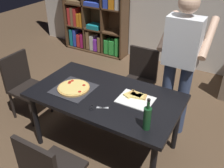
{
  "coord_description": "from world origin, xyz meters",
  "views": [
    {
      "loc": [
        1.18,
        -1.9,
        2.24
      ],
      "look_at": [
        0.0,
        0.15,
        0.8
      ],
      "focal_mm": 39.97,
      "sensor_mm": 36.0,
      "label": 1
    }
  ],
  "objects_px": {
    "person_serving_pizza": "(181,60)",
    "pepperoni_pizza_on_tray": "(74,88)",
    "dining_table": "(105,100)",
    "chair_far_side": "(140,76)",
    "chair_left_end": "(23,82)",
    "bookshelf": "(95,9)",
    "wine_bottle": "(147,118)",
    "kitchen_scissors": "(95,107)"
  },
  "relations": [
    {
      "from": "person_serving_pizza",
      "to": "pepperoni_pizza_on_tray",
      "type": "relative_size",
      "value": 4.22
    },
    {
      "from": "dining_table",
      "to": "pepperoni_pizza_on_tray",
      "type": "bearing_deg",
      "value": -165.87
    },
    {
      "from": "chair_far_side",
      "to": "chair_left_end",
      "type": "height_order",
      "value": "same"
    },
    {
      "from": "bookshelf",
      "to": "wine_bottle",
      "type": "distance_m",
      "value": 3.49
    },
    {
      "from": "pepperoni_pizza_on_tray",
      "to": "kitchen_scissors",
      "type": "height_order",
      "value": "pepperoni_pizza_on_tray"
    },
    {
      "from": "pepperoni_pizza_on_tray",
      "to": "wine_bottle",
      "type": "relative_size",
      "value": 1.31
    },
    {
      "from": "wine_bottle",
      "to": "bookshelf",
      "type": "bearing_deg",
      "value": 130.42
    },
    {
      "from": "dining_table",
      "to": "pepperoni_pizza_on_tray",
      "type": "distance_m",
      "value": 0.38
    },
    {
      "from": "dining_table",
      "to": "chair_left_end",
      "type": "height_order",
      "value": "chair_left_end"
    },
    {
      "from": "wine_bottle",
      "to": "kitchen_scissors",
      "type": "relative_size",
      "value": 1.61
    },
    {
      "from": "dining_table",
      "to": "pepperoni_pizza_on_tray",
      "type": "xyz_separation_m",
      "value": [
        -0.35,
        -0.09,
        0.09
      ]
    },
    {
      "from": "chair_far_side",
      "to": "wine_bottle",
      "type": "relative_size",
      "value": 2.85
    },
    {
      "from": "chair_left_end",
      "to": "kitchen_scissors",
      "type": "relative_size",
      "value": 4.6
    },
    {
      "from": "dining_table",
      "to": "wine_bottle",
      "type": "xyz_separation_m",
      "value": [
        0.6,
        -0.28,
        0.2
      ]
    },
    {
      "from": "dining_table",
      "to": "wine_bottle",
      "type": "bearing_deg",
      "value": -25.38
    },
    {
      "from": "chair_left_end",
      "to": "bookshelf",
      "type": "relative_size",
      "value": 0.46
    },
    {
      "from": "wine_bottle",
      "to": "kitchen_scissors",
      "type": "distance_m",
      "value": 0.57
    },
    {
      "from": "chair_left_end",
      "to": "chair_far_side",
      "type": "bearing_deg",
      "value": 35.89
    },
    {
      "from": "person_serving_pizza",
      "to": "chair_far_side",
      "type": "bearing_deg",
      "value": 159.11
    },
    {
      "from": "dining_table",
      "to": "pepperoni_pizza_on_tray",
      "type": "relative_size",
      "value": 3.9
    },
    {
      "from": "dining_table",
      "to": "person_serving_pizza",
      "type": "height_order",
      "value": "person_serving_pizza"
    },
    {
      "from": "person_serving_pizza",
      "to": "dining_table",
      "type": "bearing_deg",
      "value": -128.84
    },
    {
      "from": "chair_left_end",
      "to": "bookshelf",
      "type": "distance_m",
      "value": 2.44
    },
    {
      "from": "chair_left_end",
      "to": "person_serving_pizza",
      "type": "distance_m",
      "value": 2.06
    },
    {
      "from": "dining_table",
      "to": "chair_left_end",
      "type": "relative_size",
      "value": 1.8
    },
    {
      "from": "chair_far_side",
      "to": "chair_left_end",
      "type": "bearing_deg",
      "value": -144.11
    },
    {
      "from": "chair_far_side",
      "to": "pepperoni_pizza_on_tray",
      "type": "bearing_deg",
      "value": -109.0
    },
    {
      "from": "chair_left_end",
      "to": "kitchen_scissors",
      "type": "bearing_deg",
      "value": -10.88
    },
    {
      "from": "wine_bottle",
      "to": "dining_table",
      "type": "bearing_deg",
      "value": 154.62
    },
    {
      "from": "chair_far_side",
      "to": "chair_left_end",
      "type": "relative_size",
      "value": 1.0
    },
    {
      "from": "wine_bottle",
      "to": "kitchen_scissors",
      "type": "height_order",
      "value": "wine_bottle"
    },
    {
      "from": "dining_table",
      "to": "kitchen_scissors",
      "type": "bearing_deg",
      "value": -80.31
    },
    {
      "from": "pepperoni_pizza_on_tray",
      "to": "kitchen_scissors",
      "type": "distance_m",
      "value": 0.43
    },
    {
      "from": "chair_left_end",
      "to": "bookshelf",
      "type": "height_order",
      "value": "bookshelf"
    },
    {
      "from": "bookshelf",
      "to": "pepperoni_pizza_on_tray",
      "type": "height_order",
      "value": "bookshelf"
    },
    {
      "from": "bookshelf",
      "to": "person_serving_pizza",
      "type": "bearing_deg",
      "value": -36.5
    },
    {
      "from": "wine_bottle",
      "to": "chair_far_side",
      "type": "bearing_deg",
      "value": 116.18
    },
    {
      "from": "chair_left_end",
      "to": "person_serving_pizza",
      "type": "relative_size",
      "value": 0.51
    },
    {
      "from": "kitchen_scissors",
      "to": "chair_far_side",
      "type": "bearing_deg",
      "value": 92.11
    },
    {
      "from": "chair_far_side",
      "to": "kitchen_scissors",
      "type": "height_order",
      "value": "chair_far_side"
    },
    {
      "from": "chair_left_end",
      "to": "bookshelf",
      "type": "xyz_separation_m",
      "value": [
        -0.37,
        2.38,
        0.4
      ]
    },
    {
      "from": "person_serving_pizza",
      "to": "wine_bottle",
      "type": "distance_m",
      "value": 1.01
    }
  ]
}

